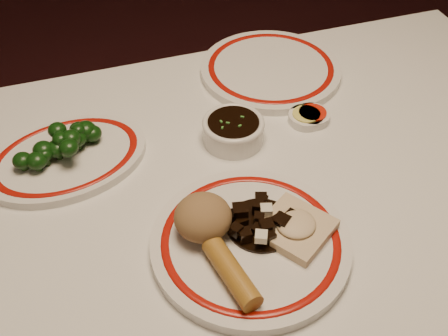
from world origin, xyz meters
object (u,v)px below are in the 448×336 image
fried_wonton (295,227)px  broccoli_plate (66,158)px  dining_table (269,240)px  soy_bowl (233,131)px  main_plate (251,243)px  rice_mound (203,217)px  spring_roll (232,273)px  broccoli_pile (64,142)px  stirfry_heap (260,222)px

fried_wonton → broccoli_plate: fried_wonton is taller
dining_table → soy_bowl: (-0.01, 0.16, 0.11)m
main_plate → fried_wonton: bearing=-5.3°
rice_mound → broccoli_plate: size_ratio=0.27×
rice_mound → broccoli_plate: rice_mound is taller
spring_roll → broccoli_pile: (-0.18, 0.33, 0.01)m
fried_wonton → broccoli_plate: 0.40m
spring_roll → stirfry_heap: bearing=36.2°
rice_mound → stirfry_heap: (0.08, -0.02, -0.02)m
fried_wonton → broccoli_plate: (-0.29, 0.27, -0.02)m
spring_roll → fried_wonton: size_ratio=0.87×
main_plate → broccoli_plate: main_plate is taller
rice_mound → broccoli_pile: bearing=125.5°
stirfry_heap → main_plate: bearing=-139.5°
spring_roll → fried_wonton: 0.12m
dining_table → broccoli_plate: 0.36m
dining_table → main_plate: 0.14m
soy_bowl → rice_mound: bearing=-120.1°
dining_table → spring_roll: 0.21m
main_plate → rice_mound: size_ratio=4.16×
dining_table → rice_mound: 0.19m
dining_table → main_plate: (-0.06, -0.07, 0.10)m
stirfry_heap → soy_bowl: (0.03, 0.21, -0.01)m
broccoli_plate → spring_roll: bearing=-60.8°
dining_table → fried_wonton: fried_wonton is taller
dining_table → soy_bowl: 0.19m
spring_roll → stirfry_heap: same height
soy_bowl → dining_table: bearing=-86.8°
stirfry_heap → soy_bowl: stirfry_heap is taller
spring_roll → broccoli_plate: bearing=108.8°
main_plate → fried_wonton: fried_wonton is taller
broccoli_pile → fried_wonton: bearing=-43.6°
broccoli_pile → rice_mound: bearing=-54.5°
spring_roll → fried_wonton: (0.11, 0.05, -0.00)m
rice_mound → spring_roll: (0.01, -0.09, -0.01)m
broccoli_plate → dining_table: bearing=-33.8°
rice_mound → soy_bowl: rice_mound is taller
spring_roll → dining_table: bearing=38.4°
rice_mound → spring_roll: rice_mound is taller
soy_bowl → broccoli_plate: bearing=172.8°
fried_wonton → broccoli_pile: 0.40m
broccoli_pile → stirfry_heap: bearing=-45.7°
spring_roll → broccoli_plate: size_ratio=0.37×
fried_wonton → broccoli_pile: size_ratio=0.87×
rice_mound → broccoli_pile: rice_mound is taller
soy_bowl → fried_wonton: bearing=-87.2°
dining_table → broccoli_plate: broccoli_plate is taller
stirfry_heap → soy_bowl: 0.22m
stirfry_heap → broccoli_pile: 0.35m
main_plate → stirfry_heap: stirfry_heap is taller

